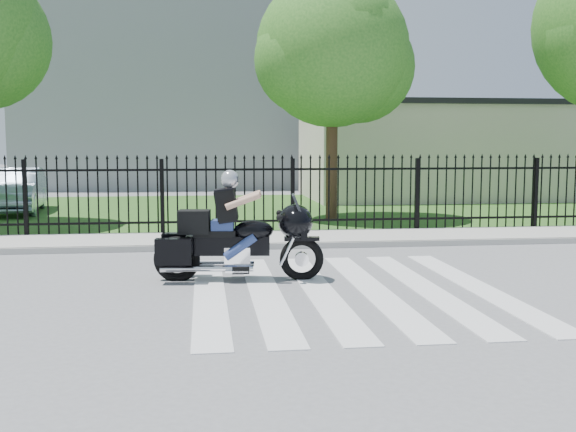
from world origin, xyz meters
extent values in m
plane|color=slate|center=(0.00, 0.00, 0.00)|extent=(120.00, 120.00, 0.00)
cube|color=#ADAAA3|center=(0.00, 5.00, 0.06)|extent=(40.00, 2.00, 0.12)
cube|color=#ADAAA3|center=(0.00, 4.00, 0.06)|extent=(40.00, 0.12, 0.12)
cube|color=#27541C|center=(0.00, 12.00, 0.01)|extent=(40.00, 12.00, 0.02)
cube|color=black|center=(0.00, 6.00, 0.35)|extent=(26.00, 0.04, 0.05)
cube|color=black|center=(0.00, 6.00, 1.55)|extent=(26.00, 0.04, 0.05)
cylinder|color=#382316|center=(1.50, 9.00, 2.08)|extent=(0.32, 0.32, 4.16)
sphere|color=#27631C|center=(1.50, 9.00, 4.68)|extent=(4.20, 4.20, 4.20)
cube|color=beige|center=(7.00, 16.00, 1.75)|extent=(10.00, 6.00, 3.50)
cube|color=black|center=(7.00, 16.00, 3.60)|extent=(10.20, 6.20, 0.20)
cube|color=gray|center=(-3.00, 26.00, 6.00)|extent=(15.00, 10.00, 12.00)
torus|color=black|center=(-0.54, 0.87, 0.33)|extent=(0.71, 0.21, 0.70)
torus|color=black|center=(-2.50, 1.09, 0.33)|extent=(0.75, 0.23, 0.74)
cube|color=black|center=(-1.70, 1.00, 0.56)|extent=(1.33, 0.38, 0.30)
ellipsoid|color=black|center=(-1.29, 0.96, 0.79)|extent=(0.67, 0.47, 0.33)
cube|color=black|center=(-1.90, 1.02, 0.75)|extent=(0.69, 0.39, 0.10)
cube|color=silver|center=(-1.54, 0.98, 0.38)|extent=(0.44, 0.35, 0.30)
ellipsoid|color=black|center=(-0.64, 0.88, 0.93)|extent=(0.62, 0.78, 0.55)
cube|color=black|center=(-2.22, 1.06, 0.93)|extent=(0.52, 0.44, 0.36)
cube|color=navy|center=(-1.78, 1.01, 0.87)|extent=(0.37, 0.34, 0.18)
sphere|color=#B5B8BD|center=(-1.66, 1.00, 1.60)|extent=(0.29, 0.29, 0.29)
imported|color=#A0B8CA|center=(-7.79, 11.92, 0.71)|extent=(1.95, 4.32, 1.37)
camera|label=1|loc=(-2.07, -9.52, 2.17)|focal=42.00mm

